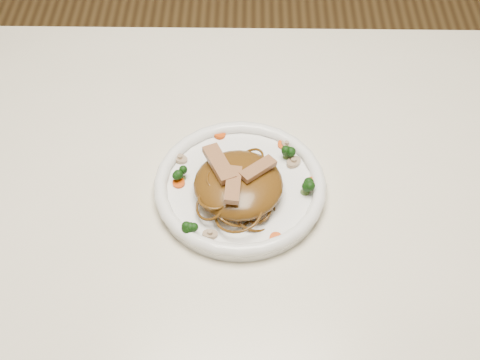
{
  "coord_description": "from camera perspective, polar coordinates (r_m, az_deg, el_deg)",
  "views": [
    {
      "loc": [
        0.01,
        -0.62,
        1.52
      ],
      "look_at": [
        0.0,
        -0.0,
        0.78
      ],
      "focal_mm": 49.12,
      "sensor_mm": 36.0,
      "label": 1
    }
  ],
  "objects": [
    {
      "name": "broccoli_2",
      "position": [
        0.91,
        -4.4,
        -4.01
      ],
      "size": [
        0.03,
        0.03,
        0.03
      ],
      "primitive_type": null,
      "rotation": [
        0.0,
        0.0,
        -0.16
      ],
      "color": "#0E370B",
      "rests_on": "plate"
    },
    {
      "name": "broccoli_3",
      "position": [
        0.95,
        5.73,
        -0.42
      ],
      "size": [
        0.03,
        0.03,
        0.03
      ],
      "primitive_type": null,
      "rotation": [
        0.0,
        0.0,
        -0.01
      ],
      "color": "#0E370B",
      "rests_on": "plate"
    },
    {
      "name": "broccoli_0",
      "position": [
        1.0,
        4.17,
        2.68
      ],
      "size": [
        0.03,
        0.03,
        0.03
      ],
      "primitive_type": null,
      "rotation": [
        0.0,
        0.0,
        0.07
      ],
      "color": "#0E370B",
      "rests_on": "plate"
    },
    {
      "name": "chicken_b",
      "position": [
        0.94,
        -1.83,
        1.44
      ],
      "size": [
        0.05,
        0.07,
        0.01
      ],
      "primitive_type": "cube",
      "rotation": [
        0.0,
        0.0,
        2.01
      ],
      "color": "#B27C54",
      "rests_on": "noodle_mound"
    },
    {
      "name": "table",
      "position": [
        1.06,
        -0.24,
        -4.47
      ],
      "size": [
        1.2,
        0.8,
        0.75
      ],
      "color": "white",
      "rests_on": "ground"
    },
    {
      "name": "carrot_3",
      "position": [
        1.04,
        -1.78,
        3.96
      ],
      "size": [
        0.02,
        0.02,
        0.0
      ],
      "primitive_type": "cylinder",
      "rotation": [
        0.0,
        0.0,
        -0.43
      ],
      "color": "#D74A07",
      "rests_on": "plate"
    },
    {
      "name": "mushroom_1",
      "position": [
        1.0,
        4.67,
        1.56
      ],
      "size": [
        0.04,
        0.04,
        0.01
      ],
      "primitive_type": "cylinder",
      "rotation": [
        0.0,
        0.0,
        0.84
      ],
      "color": "tan",
      "rests_on": "plate"
    },
    {
      "name": "mushroom_2",
      "position": [
        1.01,
        -5.22,
        1.83
      ],
      "size": [
        0.03,
        0.03,
        0.01
      ],
      "primitive_type": "cylinder",
      "rotation": [
        0.0,
        0.0,
        -0.39
      ],
      "color": "tan",
      "rests_on": "plate"
    },
    {
      "name": "carrot_1",
      "position": [
        0.98,
        -5.34,
        -0.25
      ],
      "size": [
        0.02,
        0.02,
        0.0
      ],
      "primitive_type": "cylinder",
      "rotation": [
        0.0,
        0.0,
        -0.16
      ],
      "color": "#D74A07",
      "rests_on": "plate"
    },
    {
      "name": "noodle_mound",
      "position": [
        0.95,
        -0.14,
        -0.39
      ],
      "size": [
        0.14,
        0.14,
        0.04
      ],
      "primitive_type": "ellipsoid",
      "rotation": [
        0.0,
        0.0,
        0.08
      ],
      "color": "brown",
      "rests_on": "plate"
    },
    {
      "name": "chicken_a",
      "position": [
        0.93,
        1.58,
        0.98
      ],
      "size": [
        0.06,
        0.05,
        0.01
      ],
      "primitive_type": "cube",
      "rotation": [
        0.0,
        0.0,
        0.74
      ],
      "color": "#B27C54",
      "rests_on": "noodle_mound"
    },
    {
      "name": "carrot_4",
      "position": [
        0.91,
        3.14,
        -5.09
      ],
      "size": [
        0.02,
        0.02,
        0.0
      ],
      "primitive_type": "cylinder",
      "rotation": [
        0.0,
        0.0,
        0.2
      ],
      "color": "#D74A07",
      "rests_on": "plate"
    },
    {
      "name": "mushroom_3",
      "position": [
        1.02,
        4.08,
        3.03
      ],
      "size": [
        0.03,
        0.03,
        0.01
      ],
      "primitive_type": "cylinder",
      "rotation": [
        0.0,
        0.0,
        2.29
      ],
      "color": "tan",
      "rests_on": "plate"
    },
    {
      "name": "plate",
      "position": [
        0.98,
        0.0,
        -0.83
      ],
      "size": [
        0.31,
        0.31,
        0.02
      ],
      "primitive_type": "cylinder",
      "rotation": [
        0.0,
        0.0,
        0.29
      ],
      "color": "white",
      "rests_on": "table"
    },
    {
      "name": "carrot_0",
      "position": [
        1.02,
        3.78,
        3.09
      ],
      "size": [
        0.02,
        0.02,
        0.0
      ],
      "primitive_type": "cylinder",
      "rotation": [
        0.0,
        0.0,
        -0.43
      ],
      "color": "#D74A07",
      "rests_on": "plate"
    },
    {
      "name": "broccoli_1",
      "position": [
        0.97,
        -5.17,
        0.66
      ],
      "size": [
        0.02,
        0.02,
        0.03
      ],
      "primitive_type": null,
      "rotation": [
        0.0,
        0.0,
        0.02
      ],
      "color": "#0E370B",
      "rests_on": "plate"
    },
    {
      "name": "mushroom_0",
      "position": [
        0.91,
        -2.62,
        -4.75
      ],
      "size": [
        0.02,
        0.02,
        0.01
      ],
      "primitive_type": "cylinder",
      "rotation": [
        0.0,
        0.0,
        0.11
      ],
      "color": "tan",
      "rests_on": "plate"
    },
    {
      "name": "chicken_c",
      "position": [
        0.91,
        -0.62,
        -0.41
      ],
      "size": [
        0.02,
        0.07,
        0.01
      ],
      "primitive_type": "cube",
      "rotation": [
        0.0,
        0.0,
        4.65
      ],
      "color": "#B27C54",
      "rests_on": "noodle_mound"
    },
    {
      "name": "carrot_2",
      "position": [
        0.98,
        6.26,
        -0.33
      ],
      "size": [
        0.02,
        0.02,
        0.0
      ],
      "primitive_type": "cylinder",
      "rotation": [
        0.0,
        0.0,
        0.08
      ],
      "color": "#D74A07",
      "rests_on": "plate"
    }
  ]
}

